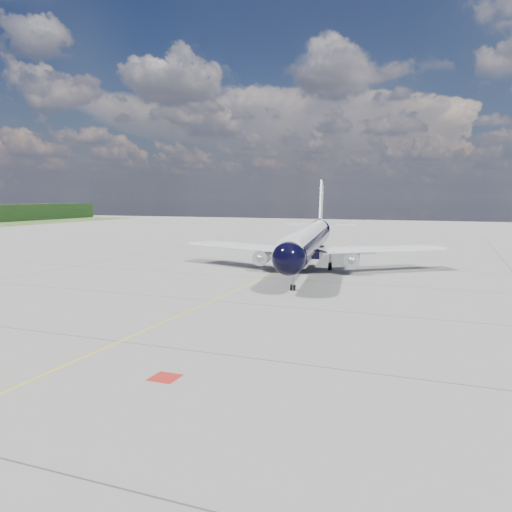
{
  "coord_description": "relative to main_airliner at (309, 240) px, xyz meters",
  "views": [
    {
      "loc": [
        21.59,
        -33.7,
        10.29
      ],
      "look_at": [
        2.57,
        15.3,
        4.0
      ],
      "focal_mm": 35.0,
      "sensor_mm": 36.0,
      "label": 1
    }
  ],
  "objects": [
    {
      "name": "ground",
      "position": [
        -3.14,
        -4.69,
        -4.12
      ],
      "size": [
        320.0,
        320.0,
        0.0
      ],
      "primitive_type": "plane",
      "color": "gray",
      "rests_on": "ground"
    },
    {
      "name": "taxiway_centerline",
      "position": [
        -3.14,
        -9.69,
        -4.11
      ],
      "size": [
        0.16,
        160.0,
        0.01
      ],
      "primitive_type": "cube",
      "color": "#DAC30B",
      "rests_on": "ground"
    },
    {
      "name": "red_marking",
      "position": [
        3.66,
        -44.69,
        -4.11
      ],
      "size": [
        1.6,
        1.6,
        0.01
      ],
      "primitive_type": "cube",
      "color": "maroon",
      "rests_on": "ground"
    },
    {
      "name": "main_airliner",
      "position": [
        0.0,
        0.0,
        0.0
      ],
      "size": [
        37.27,
        45.8,
        13.27
      ],
      "rotation": [
        0.0,
        0.0,
        0.16
      ],
      "color": "black",
      "rests_on": "ground"
    }
  ]
}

